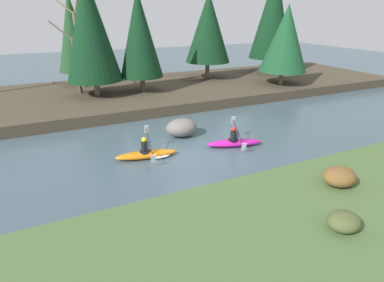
{
  "coord_description": "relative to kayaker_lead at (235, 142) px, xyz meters",
  "views": [
    {
      "loc": [
        -5.29,
        -11.35,
        5.94
      ],
      "look_at": [
        -0.1,
        0.15,
        0.55
      ],
      "focal_mm": 28.0,
      "sensor_mm": 36.0,
      "label": 1
    }
  ],
  "objects": [
    {
      "name": "riverbank_far",
      "position": [
        -2.05,
        10.9,
        0.11
      ],
      "size": [
        44.0,
        10.69,
        0.67
      ],
      "color": "#473D2D",
      "rests_on": "ground"
    },
    {
      "name": "conifer_tree_mid_left",
      "position": [
        -1.68,
        10.04,
        4.41
      ],
      "size": [
        3.04,
        3.04,
        6.86
      ],
      "color": "brown",
      "rests_on": "riverbank_far"
    },
    {
      "name": "bare_tree_mid_downstream",
      "position": [
        -5.45,
        13.34,
        3.83
      ],
      "size": [
        3.93,
        3.89,
        7.17
      ],
      "color": "#7A664C",
      "rests_on": "riverbank_far"
    },
    {
      "name": "conifer_tree_far_left",
      "position": [
        -5.67,
        14.26,
        4.34
      ],
      "size": [
        2.76,
        2.76,
        6.75
      ],
      "color": "brown",
      "rests_on": "riverbank_far"
    },
    {
      "name": "kayaker_lead",
      "position": [
        0.0,
        0.0,
        0.0
      ],
      "size": [
        2.77,
        2.04,
        1.2
      ],
      "rotation": [
        0.0,
        0.0,
        -0.27
      ],
      "color": "#C61999",
      "rests_on": "ground"
    },
    {
      "name": "conifer_tree_left",
      "position": [
        -4.89,
        10.27,
        4.97
      ],
      "size": [
        3.67,
        3.67,
        8.03
      ],
      "color": "#7A664C",
      "rests_on": "riverbank_far"
    },
    {
      "name": "boulder_midstream",
      "position": [
        -1.82,
        2.28,
        0.24
      ],
      "size": [
        1.65,
        1.29,
        0.93
      ],
      "color": "slate",
      "rests_on": "ground"
    },
    {
      "name": "shrub_clump_second",
      "position": [
        0.89,
        -5.23,
        0.61
      ],
      "size": [
        1.18,
        0.98,
        0.64
      ],
      "color": "brown",
      "rests_on": "riverbank_near"
    },
    {
      "name": "riverbank_near",
      "position": [
        -2.05,
        -6.53,
        0.04
      ],
      "size": [
        44.0,
        6.33,
        0.51
      ],
      "color": "#4C6638",
      "rests_on": "ground"
    },
    {
      "name": "conifer_tree_centre",
      "position": [
        4.8,
        12.36,
        4.63
      ],
      "size": [
        3.78,
        3.78,
        6.96
      ],
      "color": "brown",
      "rests_on": "riverbank_far"
    },
    {
      "name": "bare_tree_mid_upstream",
      "position": [
        -5.9,
        11.39,
        2.8
      ],
      "size": [
        2.79,
        2.75,
        4.98
      ],
      "color": "brown",
      "rests_on": "riverbank_far"
    },
    {
      "name": "ground_plane",
      "position": [
        -2.05,
        0.1,
        -0.22
      ],
      "size": [
        90.0,
        90.0,
        0.0
      ],
      "primitive_type": "plane",
      "color": "#425660"
    },
    {
      "name": "conifer_tree_right",
      "position": [
        11.16,
        12.15,
        5.68
      ],
      "size": [
        3.77,
        3.77,
        9.05
      ],
      "color": "brown",
      "rests_on": "riverbank_far"
    },
    {
      "name": "conifer_tree_mid_right",
      "position": [
        9.14,
        7.81,
        3.93
      ],
      "size": [
        3.68,
        3.68,
        5.94
      ],
      "color": "#7A664C",
      "rests_on": "riverbank_far"
    },
    {
      "name": "shrub_clump_nearest",
      "position": [
        -0.89,
        -6.95,
        0.55
      ],
      "size": [
        0.95,
        0.79,
        0.51
      ],
      "color": "#4C562D",
      "rests_on": "riverbank_near"
    },
    {
      "name": "kayaker_middle",
      "position": [
        -4.15,
        0.49,
        -0.02
      ],
      "size": [
        2.8,
        2.07,
        1.2
      ],
      "rotation": [
        0.0,
        0.0,
        -0.15
      ],
      "color": "orange",
      "rests_on": "ground"
    }
  ]
}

